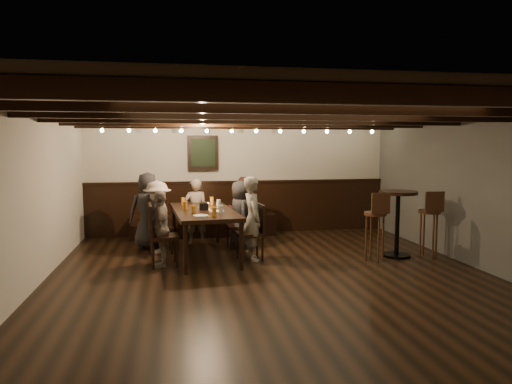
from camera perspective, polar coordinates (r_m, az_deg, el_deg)
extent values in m
plane|color=black|center=(6.72, 2.25, -10.68)|extent=(7.00, 7.00, 0.00)
plane|color=black|center=(6.45, 2.34, 10.19)|extent=(7.00, 7.00, 0.00)
plane|color=silver|center=(9.91, -2.02, 1.78)|extent=(6.50, 0.00, 6.50)
plane|color=#4C4D4A|center=(7.84, 26.19, 0.06)|extent=(0.00, 7.00, 7.00)
plane|color=silver|center=(6.60, -26.45, -0.96)|extent=(0.00, 7.00, 7.00)
cube|color=black|center=(9.94, -1.98, -1.97)|extent=(6.50, 0.08, 1.10)
cube|color=black|center=(9.66, -6.47, -4.19)|extent=(3.00, 0.45, 0.45)
cube|color=black|center=(9.71, -6.65, 4.91)|extent=(0.62, 0.12, 0.72)
cube|color=black|center=(9.64, -6.63, 4.90)|extent=(0.50, 0.02, 0.58)
cube|color=black|center=(3.68, 12.27, 11.83)|extent=(6.50, 0.10, 0.16)
cube|color=black|center=(4.77, 6.90, 10.55)|extent=(6.50, 0.10, 0.16)
cube|color=black|center=(5.88, 3.57, 9.71)|extent=(6.50, 0.10, 0.16)
cube|color=black|center=(7.02, 1.31, 9.12)|extent=(6.50, 0.10, 0.16)
cube|color=black|center=(8.15, -0.31, 8.69)|extent=(6.50, 0.10, 0.16)
cube|color=black|center=(9.30, -1.53, 8.35)|extent=(6.50, 0.10, 0.16)
sphere|color=#FFE099|center=(9.27, -18.70, 7.31)|extent=(0.07, 0.07, 0.07)
sphere|color=#FFE099|center=(9.17, -10.11, 7.55)|extent=(0.07, 0.07, 0.07)
sphere|color=#FFE099|center=(9.28, -1.51, 7.62)|extent=(0.07, 0.07, 0.07)
sphere|color=#FFE099|center=(9.58, 6.73, 7.53)|extent=(0.07, 0.07, 0.07)
sphere|color=#FFE099|center=(10.06, 14.31, 7.31)|extent=(0.07, 0.07, 0.07)
cube|color=black|center=(7.85, -6.57, -2.44)|extent=(1.16, 2.25, 0.07)
cylinder|color=black|center=(6.88, -8.79, -7.13)|extent=(0.07, 0.07, 0.75)
cylinder|color=black|center=(8.87, -10.22, -4.18)|extent=(0.07, 0.07, 0.75)
cylinder|color=black|center=(7.01, -1.85, -6.80)|extent=(0.07, 0.07, 0.75)
cylinder|color=black|center=(8.98, -4.81, -3.99)|extent=(0.07, 0.07, 0.75)
cube|color=black|center=(8.28, -11.81, -4.45)|extent=(0.46, 0.46, 0.05)
cube|color=black|center=(8.23, -13.20, -2.71)|extent=(0.08, 0.43, 0.47)
cube|color=black|center=(7.39, -11.43, -5.51)|extent=(0.49, 0.49, 0.05)
cube|color=black|center=(7.33, -13.07, -3.46)|extent=(0.08, 0.45, 0.49)
cube|color=black|center=(8.47, -2.28, -4.32)|extent=(0.43, 0.43, 0.05)
cube|color=black|center=(8.47, -1.10, -2.66)|extent=(0.07, 0.40, 0.43)
cube|color=black|center=(7.61, -0.79, -5.26)|extent=(0.46, 0.46, 0.05)
cube|color=black|center=(7.61, 0.62, -3.28)|extent=(0.08, 0.43, 0.47)
imported|color=#29282B|center=(8.67, -13.33, -2.26)|extent=(0.73, 0.51, 1.41)
imported|color=gray|center=(8.90, -7.55, -2.40)|extent=(0.49, 0.34, 1.27)
imported|color=#4F211B|center=(8.91, -1.67, -2.25)|extent=(0.67, 0.54, 1.30)
imported|color=#B6A69A|center=(8.24, -12.19, -3.10)|extent=(0.55, 0.87, 1.29)
imported|color=gray|center=(7.36, -11.84, -4.49)|extent=(0.35, 0.73, 1.21)
imported|color=#28272A|center=(8.45, -1.96, -2.83)|extent=(0.45, 0.65, 1.26)
imported|color=gray|center=(7.57, -0.43, -3.33)|extent=(0.38, 0.54, 1.40)
cylinder|color=#BF7219|center=(8.49, -9.14, -1.14)|extent=(0.07, 0.07, 0.14)
cylinder|color=#BF7219|center=(8.51, -5.55, -1.07)|extent=(0.07, 0.07, 0.14)
cylinder|color=#BF7219|center=(7.90, -8.84, -1.67)|extent=(0.07, 0.07, 0.14)
cylinder|color=silver|center=(8.08, -4.68, -1.44)|extent=(0.07, 0.07, 0.14)
cylinder|color=#BF7219|center=(7.36, -7.76, -2.20)|extent=(0.07, 0.07, 0.14)
cylinder|color=silver|center=(7.33, -4.40, -2.20)|extent=(0.07, 0.07, 0.14)
cylinder|color=#BF7219|center=(7.06, -5.23, -2.53)|extent=(0.07, 0.07, 0.14)
cylinder|color=white|center=(7.14, -6.94, -2.96)|extent=(0.24, 0.24, 0.01)
cylinder|color=white|center=(7.58, -4.89, -2.41)|extent=(0.24, 0.24, 0.01)
cube|color=black|center=(7.79, -6.52, -1.81)|extent=(0.15, 0.10, 0.12)
cylinder|color=beige|center=(8.15, -6.05, -1.71)|extent=(0.05, 0.05, 0.05)
cylinder|color=black|center=(8.29, 17.13, -7.56)|extent=(0.47, 0.47, 0.04)
cylinder|color=black|center=(8.19, 17.24, -3.93)|extent=(0.07, 0.07, 1.07)
cylinder|color=black|center=(8.11, 17.37, -0.07)|extent=(0.64, 0.64, 0.05)
cylinder|color=#3B2312|center=(7.76, 14.68, -2.64)|extent=(0.36, 0.36, 0.05)
cube|color=#3B2312|center=(7.58, 15.33, -1.39)|extent=(0.32, 0.05, 0.34)
cylinder|color=#3B2312|center=(8.27, 20.86, -2.32)|extent=(0.36, 0.36, 0.05)
cube|color=#3B2312|center=(8.09, 21.45, -1.14)|extent=(0.32, 0.06, 0.34)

